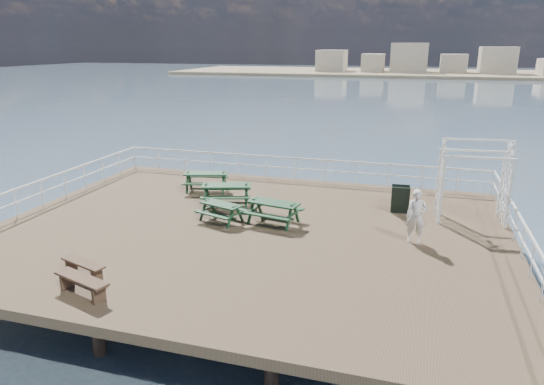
{
  "coord_description": "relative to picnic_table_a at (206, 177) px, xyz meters",
  "views": [
    {
      "loc": [
        5.43,
        -15.26,
        6.28
      ],
      "look_at": [
        0.59,
        0.97,
        1.1
      ],
      "focal_mm": 32.0,
      "sensor_mm": 36.0,
      "label": 1
    }
  ],
  "objects": [
    {
      "name": "trellis_arbor",
      "position": [
        10.97,
        -0.76,
        0.77
      ],
      "size": [
        2.55,
        1.49,
        3.07
      ],
      "rotation": [
        0.0,
        0.0,
        0.07
      ],
      "color": "white",
      "rests_on": "ground"
    },
    {
      "name": "picnic_table_d",
      "position": [
        2.16,
        -3.49,
        -0.1
      ],
      "size": [
        1.88,
        1.69,
        0.76
      ],
      "rotation": [
        0.0,
        0.0,
        -0.32
      ],
      "color": "#13361F",
      "rests_on": "ground"
    },
    {
      "name": "railing",
      "position": [
        3.3,
        -1.35,
        0.28
      ],
      "size": [
        17.77,
        13.76,
        1.1
      ],
      "color": "white",
      "rests_on": "ground"
    },
    {
      "name": "ground",
      "position": [
        3.37,
        -3.92,
        -0.74
      ],
      "size": [
        18.0,
        14.0,
        0.3
      ],
      "primitive_type": "cube",
      "color": "brown",
      "rests_on": "ground"
    },
    {
      "name": "sandwich_board",
      "position": [
        8.46,
        -0.7,
        -0.05
      ],
      "size": [
        0.7,
        0.54,
        1.11
      ],
      "rotation": [
        0.0,
        0.0,
        0.05
      ],
      "color": "black",
      "rests_on": "ground"
    },
    {
      "name": "flat_bench_near",
      "position": [
        0.16,
        -8.79,
        -0.26
      ],
      "size": [
        1.58,
        0.81,
        0.44
      ],
      "rotation": [
        0.0,
        0.0,
        -0.3
      ],
      "color": "brown",
      "rests_on": "ground"
    },
    {
      "name": "sea_backdrop",
      "position": [
        15.91,
        130.15,
        -1.1
      ],
      "size": [
        300.0,
        300.0,
        9.2
      ],
      "color": "#425A70",
      "rests_on": "ground"
    },
    {
      "name": "picnic_table_b",
      "position": [
        1.62,
        -1.63,
        0.02
      ],
      "size": [
        2.33,
        2.08,
        0.95
      ],
      "rotation": [
        0.0,
        0.0,
        0.3
      ],
      "color": "#13361F",
      "rests_on": "ground"
    },
    {
      "name": "person",
      "position": [
        9.06,
        -3.54,
        0.31
      ],
      "size": [
        0.68,
        0.47,
        1.8
      ],
      "primitive_type": "imported",
      "rotation": [
        0.0,
        0.0,
        0.06
      ],
      "color": "white",
      "rests_on": "ground"
    },
    {
      "name": "picnic_table_c",
      "position": [
        4.07,
        -3.13,
        -0.02
      ],
      "size": [
        2.1,
        1.81,
        0.9
      ],
      "rotation": [
        0.0,
        0.0,
        -0.19
      ],
      "color": "#13361F",
      "rests_on": "ground"
    },
    {
      "name": "flat_bench_far",
      "position": [
        0.82,
        -9.72,
        -0.21
      ],
      "size": [
        1.8,
        0.91,
        0.51
      ],
      "rotation": [
        0.0,
        0.0,
        -0.29
      ],
      "color": "brown",
      "rests_on": "ground"
    },
    {
      "name": "picnic_table_a",
      "position": [
        0.0,
        0.0,
        0.0
      ],
      "size": [
        2.25,
        1.99,
        0.93
      ],
      "rotation": [
        0.0,
        0.0,
        0.27
      ],
      "color": "#13361F",
      "rests_on": "ground"
    }
  ]
}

